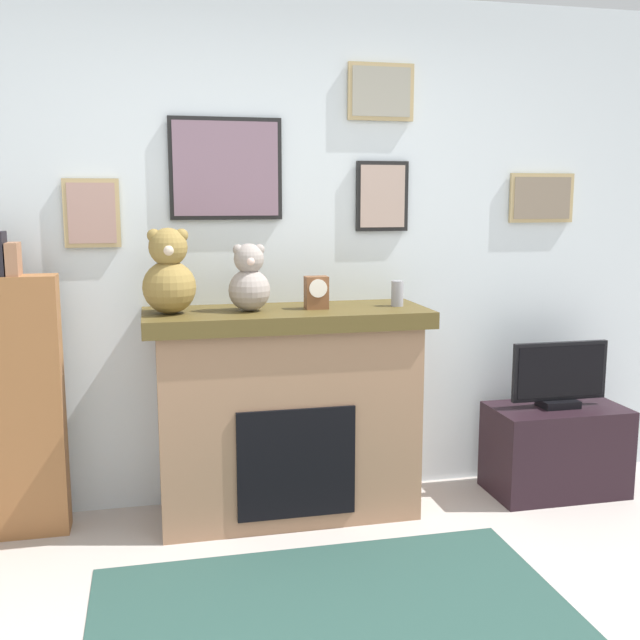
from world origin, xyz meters
The scene contains 10 objects.
back_wall centered at (0.00, 2.00, 1.30)m, with size 5.20×0.15×2.60m.
fireplace centered at (0.06, 1.70, 0.53)m, with size 1.38×0.54×1.05m.
bookshelf centered at (-1.24, 1.74, 0.66)m, with size 0.46×0.16×1.44m.
tv_stand centered at (1.53, 1.64, 0.24)m, with size 0.72×0.40×0.48m, color black.
television centered at (1.53, 1.64, 0.65)m, with size 0.54×0.14×0.35m.
area_rug centered at (0.06, 0.78, 0.00)m, with size 1.86×1.02×0.01m, color #25433C.
candle_jar centered at (0.62, 1.68, 1.11)m, with size 0.06×0.06×0.13m, color gray.
mantel_clock centered at (0.21, 1.68, 1.13)m, with size 0.11×0.08×0.16m.
teddy_bear_cream centered at (-0.50, 1.68, 1.23)m, with size 0.25×0.25×0.40m.
teddy_bear_brown centered at (-0.12, 1.68, 1.20)m, with size 0.20×0.20×0.32m.
Camera 1 is at (-0.58, -1.86, 1.59)m, focal length 41.92 mm.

